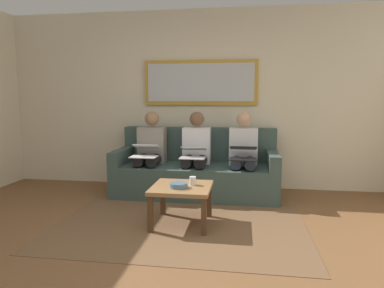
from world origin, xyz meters
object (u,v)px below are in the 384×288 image
(cup, at_px, (193,181))
(person_middle, at_px, (196,151))
(couch, at_px, (196,171))
(laptop_silver, at_px, (193,153))
(laptop_black, at_px, (243,153))
(laptop_white, at_px, (146,151))
(person_right, at_px, (150,150))
(framed_mirror, at_px, (200,83))
(person_left, at_px, (243,152))
(coffee_table, at_px, (182,192))
(bowl, at_px, (179,185))

(cup, distance_m, person_middle, 1.11)
(couch, distance_m, laptop_silver, 0.44)
(couch, height_order, laptop_black, couch)
(laptop_white, bearing_deg, laptop_black, 180.00)
(person_right, bearing_deg, framed_mirror, -144.47)
(person_left, bearing_deg, cup, 64.58)
(coffee_table, distance_m, person_right, 1.35)
(bowl, height_order, person_right, person_right)
(coffee_table, distance_m, laptop_silver, 0.94)
(laptop_silver, bearing_deg, coffee_table, 90.72)
(bowl, bearing_deg, framed_mirror, -90.19)
(bowl, relative_size, person_left, 0.16)
(laptop_silver, height_order, laptop_white, laptop_white)
(cup, bearing_deg, framed_mirror, -85.55)
(coffee_table, distance_m, laptop_white, 1.16)
(couch, relative_size, person_left, 1.93)
(couch, bearing_deg, person_middle, 90.00)
(laptop_black, bearing_deg, person_middle, -20.19)
(person_right, bearing_deg, couch, -173.87)
(cup, relative_size, bowl, 0.50)
(couch, relative_size, person_right, 1.93)
(laptop_white, bearing_deg, person_right, -90.00)
(couch, xyz_separation_m, laptop_white, (0.64, 0.30, 0.32))
(laptop_silver, bearing_deg, couch, -90.00)
(laptop_black, xyz_separation_m, person_right, (1.28, -0.24, -0.03))
(laptop_black, bearing_deg, cup, 58.80)
(laptop_black, height_order, laptop_white, laptop_black)
(cup, relative_size, laptop_silver, 0.27)
(framed_mirror, distance_m, laptop_white, 1.32)
(framed_mirror, bearing_deg, laptop_silver, 90.00)
(framed_mirror, relative_size, laptop_black, 4.29)
(framed_mirror, xyz_separation_m, laptop_silver, (0.00, 0.70, -0.93))
(framed_mirror, bearing_deg, laptop_white, 47.25)
(coffee_table, xyz_separation_m, cup, (-0.11, -0.06, 0.11))
(laptop_black, relative_size, person_middle, 0.34)
(person_left, bearing_deg, laptop_silver, 21.03)
(person_left, relative_size, person_middle, 1.00)
(coffee_table, xyz_separation_m, person_left, (-0.63, -1.15, 0.26))
(person_middle, bearing_deg, bowl, 89.74)
(laptop_silver, bearing_deg, person_right, -21.03)
(framed_mirror, distance_m, coffee_table, 2.00)
(couch, distance_m, person_middle, 0.31)
(person_left, height_order, person_middle, same)
(bowl, relative_size, laptop_silver, 0.55)
(bowl, xyz_separation_m, laptop_black, (-0.65, -0.99, 0.20))
(framed_mirror, relative_size, bowl, 9.13)
(cup, height_order, laptop_white, laptop_white)
(person_middle, relative_size, person_right, 1.00)
(cup, bearing_deg, couch, -84.07)
(framed_mirror, xyz_separation_m, bowl, (0.01, 1.68, -1.11))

